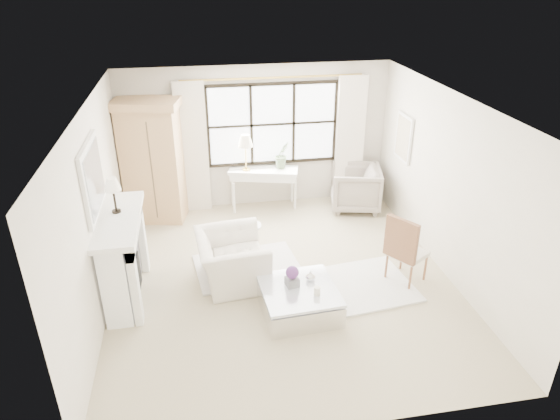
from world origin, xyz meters
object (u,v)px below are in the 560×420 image
(armoire, at_px, (152,161))
(club_armchair, at_px, (232,259))
(console_table, at_px, (264,188))
(coffee_table, at_px, (299,300))

(armoire, distance_m, club_armchair, 2.70)
(console_table, height_order, club_armchair, console_table)
(console_table, xyz_separation_m, coffee_table, (0.00, -3.31, -0.22))
(console_table, bearing_deg, club_armchair, -94.76)
(club_armchair, xyz_separation_m, coffee_table, (0.83, -0.90, -0.19))
(club_armchair, bearing_deg, console_table, -23.72)
(armoire, height_order, console_table, armoire)
(armoire, distance_m, console_table, 2.14)
(club_armchair, bearing_deg, coffee_table, -142.30)
(coffee_table, bearing_deg, console_table, 86.36)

